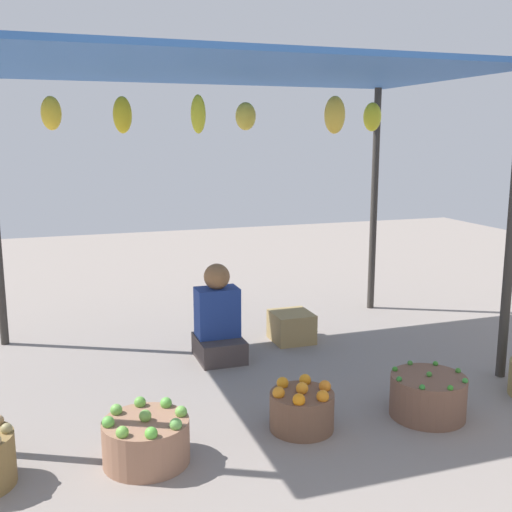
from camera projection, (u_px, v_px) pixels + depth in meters
The scene contains 7 objects.
ground_plane at pixel (235, 359), 4.99m from camera, with size 14.00×14.00×0.00m, color gray.
market_stall_structure at pixel (233, 89), 4.59m from camera, with size 3.89×2.28×2.29m.
vendor_person at pixel (218, 322), 4.95m from camera, with size 0.36×0.44×0.78m.
basket_green_apples at pixel (146, 440), 3.38m from camera, with size 0.48×0.48×0.31m.
basket_oranges at pixel (302, 409), 3.77m from camera, with size 0.40×0.40×0.30m.
basket_green_chilies at pixel (428, 396), 3.94m from camera, with size 0.48×0.48×0.30m.
wooden_crate_near_vendor at pixel (291, 327), 5.40m from camera, with size 0.34×0.36×0.26m, color #A18451.
Camera 1 is at (-1.36, -4.54, 1.77)m, focal length 43.05 mm.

